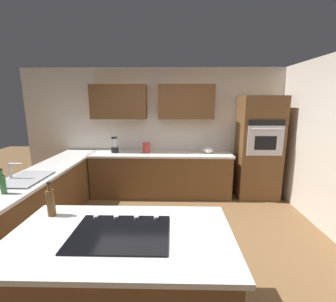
{
  "coord_description": "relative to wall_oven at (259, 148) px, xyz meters",
  "views": [
    {
      "loc": [
        -0.15,
        2.89,
        1.92
      ],
      "look_at": [
        -0.05,
        -1.19,
        1.06
      ],
      "focal_mm": 25.0,
      "sensor_mm": 36.0,
      "label": 1
    }
  ],
  "objects": [
    {
      "name": "ground_plane",
      "position": [
        1.85,
        1.72,
        -1.02
      ],
      "size": [
        14.0,
        14.0,
        0.0
      ],
      "primitive_type": "plane",
      "color": "brown"
    },
    {
      "name": "wall_back",
      "position": [
        1.92,
        -0.33,
        0.43
      ],
      "size": [
        6.0,
        0.44,
        2.6
      ],
      "color": "silver",
      "rests_on": "ground"
    },
    {
      "name": "lower_cabinets_back",
      "position": [
        1.95,
        -0.0,
        -0.59
      ],
      "size": [
        2.8,
        0.6,
        0.86
      ],
      "primitive_type": "cube",
      "color": "brown",
      "rests_on": "ground"
    },
    {
      "name": "countertop_back",
      "position": [
        1.95,
        -0.0,
        -0.14
      ],
      "size": [
        2.84,
        0.64,
        0.04
      ],
      "primitive_type": "cube",
      "color": "silver",
      "rests_on": "lower_cabinets_back"
    },
    {
      "name": "lower_cabinets_side",
      "position": [
        3.67,
        1.17,
        -0.59
      ],
      "size": [
        0.6,
        2.9,
        0.86
      ],
      "primitive_type": "cube",
      "color": "brown",
      "rests_on": "ground"
    },
    {
      "name": "countertop_side",
      "position": [
        3.67,
        1.17,
        -0.14
      ],
      "size": [
        0.64,
        2.94,
        0.04
      ],
      "primitive_type": "cube",
      "color": "silver",
      "rests_on": "lower_cabinets_side"
    },
    {
      "name": "island_base",
      "position": [
        2.12,
        2.95,
        -0.59
      ],
      "size": [
        1.7,
        0.93,
        0.86
      ],
      "primitive_type": "cube",
      "color": "brown",
      "rests_on": "ground"
    },
    {
      "name": "island_top",
      "position": [
        2.12,
        2.95,
        -0.14
      ],
      "size": [
        1.78,
        1.01,
        0.04
      ],
      "primitive_type": "cube",
      "color": "silver",
      "rests_on": "island_base"
    },
    {
      "name": "wall_oven",
      "position": [
        0.0,
        0.0,
        0.0
      ],
      "size": [
        0.8,
        0.66,
        2.03
      ],
      "color": "brown",
      "rests_on": "ground"
    },
    {
      "name": "sink_unit",
      "position": [
        3.68,
        1.68,
        -0.1
      ],
      "size": [
        0.46,
        0.7,
        0.23
      ],
      "color": "#515456",
      "rests_on": "countertop_side"
    },
    {
      "name": "cooktop",
      "position": [
        2.12,
        2.94,
        -0.11
      ],
      "size": [
        0.76,
        0.56,
        0.03
      ],
      "color": "black",
      "rests_on": "island_top"
    },
    {
      "name": "blender",
      "position": [
        2.9,
        -0.05,
        0.02
      ],
      "size": [
        0.15,
        0.15,
        0.32
      ],
      "color": "black",
      "rests_on": "countertop_back"
    },
    {
      "name": "mixing_bowl",
      "position": [
        1.0,
        -0.05,
        -0.06
      ],
      "size": [
        0.23,
        0.23,
        0.12
      ],
      "primitive_type": "ellipsoid",
      "color": "white",
      "rests_on": "countertop_back"
    },
    {
      "name": "kettle",
      "position": [
        2.25,
        -0.05,
        -0.02
      ],
      "size": [
        0.15,
        0.15,
        0.21
      ],
      "primitive_type": "cylinder",
      "color": "red",
      "rests_on": "countertop_back"
    },
    {
      "name": "dish_soap_bottle",
      "position": [
        3.62,
        2.16,
        -0.0
      ],
      "size": [
        0.06,
        0.06,
        0.29
      ],
      "color": "#336B38",
      "rests_on": "countertop_side"
    },
    {
      "name": "oil_bottle",
      "position": [
        2.81,
        2.66,
        0.01
      ],
      "size": [
        0.07,
        0.07,
        0.32
      ],
      "color": "brown",
      "rests_on": "island_top"
    }
  ]
}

